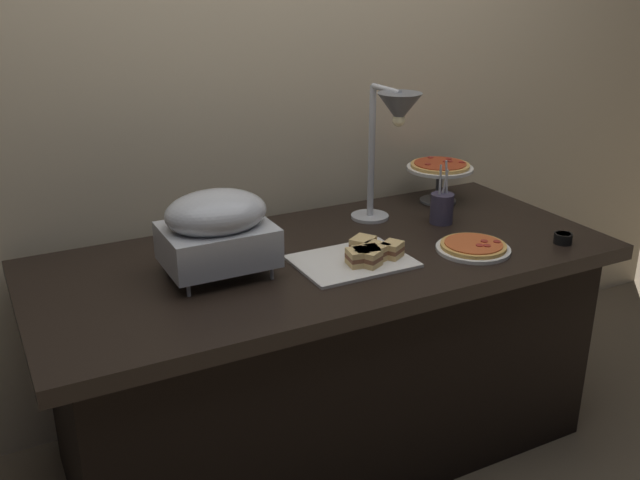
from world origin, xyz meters
name	(u,v)px	position (x,y,z in m)	size (l,w,h in m)	color
ground_plane	(326,445)	(0.00, 0.00, 0.00)	(8.00, 8.00, 0.00)	brown
back_wall	(262,95)	(0.00, 0.50, 1.20)	(4.40, 0.04, 2.40)	#C6B593
buffet_table	(326,353)	(0.00, 0.00, 0.39)	(1.90, 0.84, 0.76)	black
chafing_dish	(217,229)	(-0.37, 0.00, 0.91)	(0.32, 0.25, 0.26)	#B7BABF
heat_lamp	(394,122)	(0.31, 0.09, 1.15)	(0.15, 0.31, 0.50)	#B7BABF
pizza_plate_front	(473,247)	(0.44, -0.21, 0.77)	(0.24, 0.24, 0.03)	white
pizza_plate_center	(440,170)	(0.65, 0.27, 0.89)	(0.26, 0.26, 0.16)	#595B60
sandwich_platter	(362,256)	(0.06, -0.12, 0.78)	(0.36, 0.27, 0.06)	white
sauce_cup_near	(563,238)	(0.75, -0.29, 0.78)	(0.06, 0.06, 0.04)	black
utensil_holder	(442,208)	(0.51, 0.06, 0.82)	(0.08, 0.08, 0.23)	#383347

